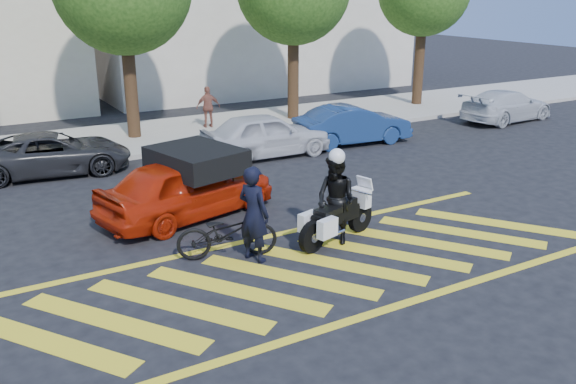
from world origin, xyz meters
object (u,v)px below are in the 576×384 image
red_convertible (187,187)px  parked_far_right (507,106)px  parked_mid_right (266,135)px  parked_mid_left (53,153)px  police_motorcycle (336,218)px  officer_moto (336,200)px  officer_bike (254,214)px  bicycle (227,233)px  parked_right (353,125)px

red_convertible → parked_far_right: bearing=-89.9°
parked_far_right → parked_mid_right: bearing=84.8°
parked_mid_left → police_motorcycle: bearing=-145.4°
officer_moto → parked_mid_right: officer_moto is taller
officer_bike → officer_moto: (1.89, -0.06, -0.02)m
red_convertible → parked_mid_right: bearing=-61.0°
officer_bike → officer_moto: 1.89m
police_motorcycle → parked_mid_right: size_ratio=0.53×
bicycle → parked_far_right: parked_far_right is taller
officer_moto → parked_mid_right: (1.96, 6.86, -0.23)m
red_convertible → parked_right: size_ratio=1.06×
officer_moto → parked_right: 8.70m
officer_moto → parked_far_right: size_ratio=0.44×
police_motorcycle → parked_right: bearing=36.2°
bicycle → red_convertible: bearing=14.6°
police_motorcycle → parked_right: parked_right is taller
police_motorcycle → officer_moto: bearing=132.8°
police_motorcycle → parked_mid_left: 9.31m
bicycle → red_convertible: 2.56m
police_motorcycle → red_convertible: size_ratio=0.51×
police_motorcycle → red_convertible: (-2.19, 2.98, 0.19)m
parked_mid_left → parked_right: bearing=-91.1°
parked_mid_left → parked_right: (9.62, -1.40, 0.06)m
parked_mid_left → parked_mid_right: size_ratio=1.04×
officer_moto → parked_far_right: (12.96, 6.86, -0.32)m
parked_right → parked_far_right: bearing=-84.6°
bicycle → parked_right: parked_right is taller
parked_mid_right → officer_moto: bearing=165.4°
parked_mid_right → red_convertible: bearing=134.7°
officer_bike → parked_mid_left: officer_bike is taller
red_convertible → parked_mid_left: (-2.10, 5.29, -0.13)m
parked_far_right → red_convertible: bearing=99.2°
bicycle → officer_moto: 2.39m
officer_bike → parked_far_right: 16.34m
parked_right → parked_mid_left: bearing=87.1°
police_motorcycle → officer_moto: 0.41m
parked_mid_right → parked_far_right: parked_mid_right is taller
bicycle → parked_mid_right: size_ratio=0.48×
red_convertible → parked_mid_right: red_convertible is taller
police_motorcycle → parked_right: (5.33, 6.87, 0.13)m
officer_moto → parked_far_right: officer_moto is taller
police_motorcycle → parked_mid_left: (-4.29, 8.27, 0.06)m
bicycle → parked_mid_right: bearing=-15.9°
officer_moto → parked_mid_left: bearing=-168.7°
bicycle → police_motorcycle: (2.33, -0.44, 0.01)m
officer_bike → parked_mid_right: 7.82m
police_motorcycle → parked_far_right: 14.66m
parked_mid_left → parked_mid_right: (6.23, -1.40, 0.11)m
officer_bike → parked_right: size_ratio=0.48×
officer_bike → parked_far_right: bearing=-88.0°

